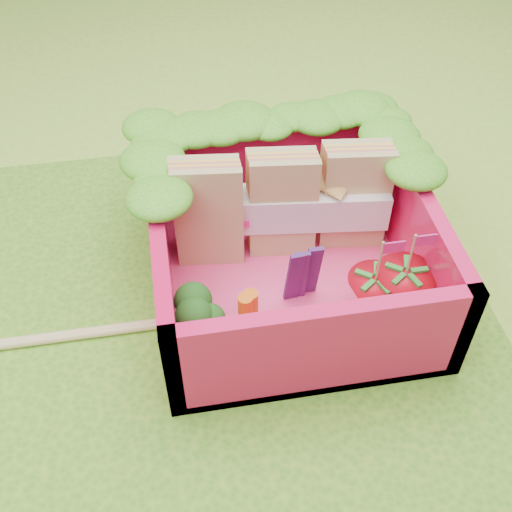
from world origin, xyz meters
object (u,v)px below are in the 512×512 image
object	(u,v)px
sandwich_stack	(283,205)
strawberry_right	(402,292)
strawberry_left	(372,297)
chopsticks	(6,344)
bento_box	(291,248)
broccoli	(191,324)

from	to	relation	value
sandwich_stack	strawberry_right	size ratio (longest dim) A/B	2.11
strawberry_left	chopsticks	bearing A→B (deg)	175.18
bento_box	chopsticks	world-z (taller)	bento_box
strawberry_right	chopsticks	size ratio (longest dim) A/B	0.25
strawberry_left	chopsticks	distance (m)	1.73
bento_box	broccoli	size ratio (longest dim) A/B	4.03
broccoli	chopsticks	xyz separation A→B (m)	(-0.87, 0.20, -0.22)
chopsticks	broccoli	bearing A→B (deg)	-12.90
bento_box	strawberry_right	bearing A→B (deg)	-32.16
strawberry_right	chopsticks	bearing A→B (deg)	175.45
bento_box	broccoli	distance (m)	0.62
broccoli	strawberry_right	world-z (taller)	strawberry_right
bento_box	strawberry_left	bearing A→B (deg)	-41.50
bento_box	sandwich_stack	bearing A→B (deg)	88.65
bento_box	strawberry_right	xyz separation A→B (m)	(0.47, -0.29, -0.08)
broccoli	chopsticks	world-z (taller)	broccoli
sandwich_stack	broccoli	bearing A→B (deg)	-131.70
broccoli	strawberry_left	distance (m)	0.85
strawberry_left	strawberry_right	bearing A→B (deg)	-1.24
bento_box	broccoli	world-z (taller)	bento_box
bento_box	chopsticks	size ratio (longest dim) A/B	0.64
bento_box	strawberry_left	distance (m)	0.45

